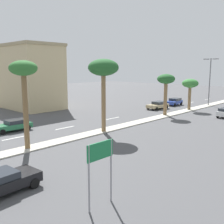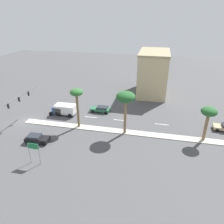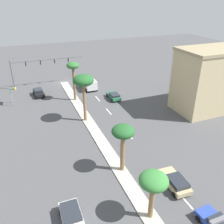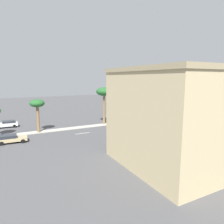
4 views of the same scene
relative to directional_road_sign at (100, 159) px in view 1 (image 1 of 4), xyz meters
name	(u,v)px [view 1 (image 1 of 4)]	position (x,y,z in m)	size (l,w,h in m)	color
ground_plane	(131,124)	(-12.01, 17.35, -2.66)	(160.00, 160.00, 0.00)	#4C4C4F
median_curb	(163,116)	(-12.01, 24.93, -2.60)	(1.80, 68.14, 0.12)	#B7B2A3
lane_stripe_center	(15,138)	(-16.65, 3.50, -2.66)	(0.20, 2.80, 0.01)	silver
lane_stripe_trailing	(65,128)	(-16.65, 9.97, -2.66)	(0.20, 2.80, 0.01)	silver
lane_stripe_right	(113,118)	(-16.65, 18.70, -2.66)	(0.20, 2.80, 0.01)	silver
lane_stripe_outboard	(165,108)	(-16.65, 32.90, -2.66)	(0.20, 2.80, 0.01)	silver
lane_stripe_far	(191,103)	(-16.65, 43.03, -2.66)	(0.20, 2.80, 0.01)	silver
lane_stripe_front	(208,99)	(-16.65, 51.71, -2.66)	(0.20, 2.80, 0.01)	silver
directional_road_sign	(100,159)	(0.00, 0.00, 0.00)	(0.10, 1.80, 3.59)	gray
commercial_building	(28,77)	(-34.98, 15.65, 3.11)	(13.57, 7.78, 11.52)	#C6B284
palm_tree_far	(24,75)	(-12.10, 2.44, 4.09)	(2.45, 2.45, 7.90)	brown
palm_tree_mid	(103,70)	(-11.62, 11.80, 4.48)	(3.43, 3.43, 8.23)	olive
palm_tree_inboard	(166,81)	(-12.32, 25.99, 2.66)	(2.71, 2.71, 6.31)	olive
palm_tree_front	(190,85)	(-12.07, 33.41, 1.84)	(2.78, 2.78, 5.35)	olive
street_lamp_front	(210,78)	(-11.98, 41.21, 2.80)	(2.90, 0.24, 9.04)	slate
sedan_tan_near	(158,105)	(-16.81, 30.83, -1.94)	(2.24, 4.48, 1.34)	tan
sedan_black_rear	(3,181)	(-5.33, -2.90, -1.93)	(2.22, 4.20, 1.36)	black
sedan_blue_outboard	(174,102)	(-17.16, 37.10, -1.92)	(2.17, 4.14, 1.38)	#2D47AD
sedan_green_center	(13,125)	(-19.76, 4.88, -1.94)	(2.02, 4.39, 1.33)	#287047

